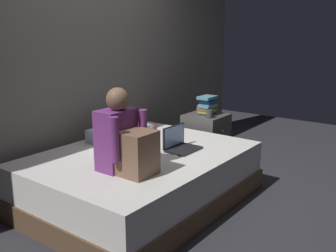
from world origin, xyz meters
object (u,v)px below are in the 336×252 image
object	(u,v)px
nightstand	(206,139)
bed	(141,178)
clothes_pile	(148,128)
laptop	(180,144)
pillow	(119,134)
mug	(209,114)
person_sitting	(125,140)
book_stack	(207,105)

from	to	relation	value
nightstand	bed	bearing A→B (deg)	-175.20
clothes_pile	bed	bearing A→B (deg)	-145.49
nightstand	laptop	xyz separation A→B (m)	(-1.01, -0.33, 0.24)
bed	pillow	xyz separation A→B (m)	(0.18, 0.45, 0.31)
bed	pillow	distance (m)	0.57
nightstand	laptop	bearing A→B (deg)	-161.68
laptop	mug	world-z (taller)	laptop
person_sitting	nightstand	bearing A→B (deg)	10.37
clothes_pile	book_stack	bearing A→B (deg)	-22.82
nightstand	mug	world-z (taller)	mug
nightstand	book_stack	bearing A→B (deg)	-116.60
laptop	book_stack	distance (m)	1.07
pillow	mug	world-z (taller)	mug
person_sitting	mug	xyz separation A→B (m)	(1.59, 0.19, -0.09)
bed	nightstand	bearing A→B (deg)	4.80
book_stack	mug	world-z (taller)	book_stack
book_stack	mug	distance (m)	0.18
person_sitting	bed	bearing A→B (deg)	26.14
bed	book_stack	world-z (taller)	book_stack
person_sitting	laptop	xyz separation A→B (m)	(0.71, -0.02, -0.20)
person_sitting	mug	bearing A→B (deg)	6.98
person_sitting	clothes_pile	xyz separation A→B (m)	(1.00, 0.60, -0.20)
pillow	book_stack	distance (m)	1.18
person_sitting	pillow	distance (m)	0.91
laptop	pillow	world-z (taller)	laptop
laptop	book_stack	size ratio (longest dim) A/B	1.33
clothes_pile	mug	bearing A→B (deg)	-34.77
book_stack	clothes_pile	world-z (taller)	book_stack
pillow	book_stack	xyz separation A→B (m)	(1.11, -0.35, 0.16)
laptop	pillow	bearing A→B (deg)	99.05
nightstand	clothes_pile	world-z (taller)	nightstand
nightstand	person_sitting	world-z (taller)	person_sitting
clothes_pile	pillow	bearing A→B (deg)	172.68
nightstand	pillow	world-z (taller)	pillow
bed	book_stack	size ratio (longest dim) A/B	8.33
bed	nightstand	distance (m)	1.31
bed	clothes_pile	size ratio (longest dim) A/B	8.19
nightstand	pillow	bearing A→B (deg)	163.04
nightstand	book_stack	distance (m)	0.41
book_stack	person_sitting	bearing A→B (deg)	-169.96
nightstand	book_stack	world-z (taller)	book_stack
nightstand	clothes_pile	xyz separation A→B (m)	(-0.72, 0.29, 0.23)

